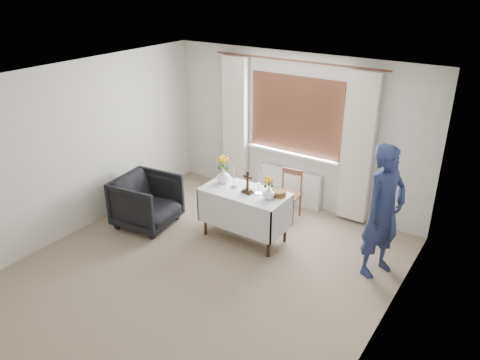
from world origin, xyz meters
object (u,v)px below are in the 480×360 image
wooden_chair (287,195)px  flower_vase_left (223,176)px  altar_table (245,215)px  person (384,212)px  wooden_cross (248,182)px  flower_vase_right (268,193)px  armchair (147,201)px

wooden_chair → flower_vase_left: flower_vase_left is taller
altar_table → flower_vase_left: flower_vase_left is taller
person → wooden_cross: bearing=121.2°
altar_table → flower_vase_right: bearing=-2.6°
wooden_cross → flower_vase_right: bearing=6.6°
armchair → flower_vase_right: 1.98m
altar_table → flower_vase_left: 0.65m
person → wooden_cross: (-1.83, -0.28, 0.05)m
person → wooden_cross: size_ratio=5.35×
flower_vase_left → wooden_chair: bearing=50.9°
wooden_chair → flower_vase_left: bearing=-133.3°
flower_vase_left → armchair: bearing=-151.5°
person → wooden_chair: bearing=91.8°
wooden_cross → flower_vase_right: wooden_cross is taller
wooden_chair → altar_table: bearing=-108.5°
wooden_chair → armchair: size_ratio=0.92×
altar_table → armchair: bearing=-161.7°
armchair → flower_vase_right: (1.86, 0.47, 0.45)m
armchair → person: bearing=-84.5°
altar_table → armchair: (-1.47, -0.49, 0.01)m
flower_vase_right → person: bearing=10.5°
wooden_cross → flower_vase_left: size_ratio=1.54×
altar_table → flower_vase_right: flower_vase_right is taller
armchair → flower_vase_right: flower_vase_right is taller
altar_table → wooden_cross: wooden_cross is taller
altar_table → person: size_ratio=0.71×
flower_vase_left → flower_vase_right: (0.82, -0.10, -0.02)m
altar_table → wooden_chair: 0.91m
armchair → flower_vase_right: size_ratio=5.06×
altar_table → person: 1.97m
person → wooden_cross: person is taller
armchair → flower_vase_left: size_ratio=4.05×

